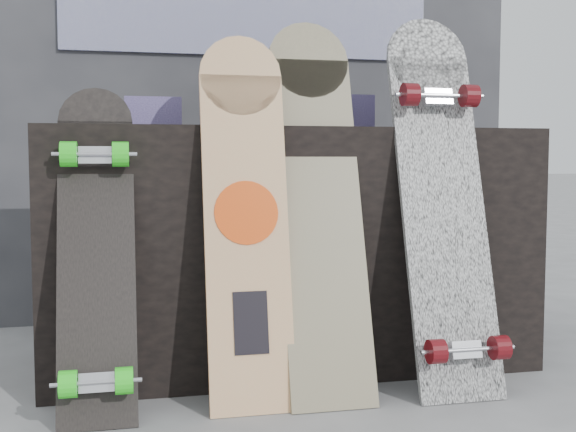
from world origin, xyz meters
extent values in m
plane|color=slate|center=(0.00, 0.00, 0.00)|extent=(60.00, 60.00, 0.00)
cube|color=black|center=(0.00, 0.50, 0.40)|extent=(1.60, 0.60, 0.80)
cube|color=#313035|center=(0.00, 1.35, 1.10)|extent=(2.40, 0.20, 2.20)
cube|color=#0E1051|center=(0.00, 1.24, 1.30)|extent=(1.60, 0.02, 0.30)
cube|color=navy|center=(-0.45, 0.51, 0.85)|extent=(0.18, 0.12, 0.10)
cube|color=navy|center=(0.23, 0.53, 0.86)|extent=(0.14, 0.14, 0.12)
cube|color=#D1B78C|center=(0.04, 0.68, 0.83)|extent=(0.22, 0.10, 0.06)
cube|color=#CCBE89|center=(-0.21, 0.11, 0.47)|extent=(0.24, 0.23, 0.95)
cylinder|color=#CCBE89|center=(-0.21, 0.21, 0.94)|extent=(0.24, 0.07, 0.24)
cylinder|color=#F44B0F|center=(-0.21, 0.11, 0.55)|extent=(0.18, 0.04, 0.18)
cube|color=black|center=(-0.21, 0.05, 0.25)|extent=(0.10, 0.04, 0.17)
cube|color=#C8B988|center=(0.02, 0.14, 0.50)|extent=(0.25, 0.33, 1.01)
cylinder|color=#C8B988|center=(0.02, 0.30, 1.01)|extent=(0.25, 0.09, 0.25)
cube|color=silver|center=(0.40, 0.12, 0.51)|extent=(0.27, 0.32, 1.03)
cylinder|color=silver|center=(0.40, 0.27, 1.02)|extent=(0.27, 0.09, 0.26)
cube|color=silver|center=(0.40, -0.03, 0.16)|extent=(0.09, 0.04, 0.06)
cylinder|color=#520B10|center=(0.30, -0.05, 0.16)|extent=(0.05, 0.07, 0.07)
cylinder|color=#520B10|center=(0.50, -0.05, 0.16)|extent=(0.04, 0.07, 0.07)
cube|color=silver|center=(0.40, 0.19, 0.89)|extent=(0.09, 0.04, 0.06)
cylinder|color=#520B10|center=(0.30, 0.17, 0.90)|extent=(0.05, 0.07, 0.07)
cylinder|color=#520B10|center=(0.50, 0.17, 0.90)|extent=(0.04, 0.07, 0.07)
cube|color=black|center=(-0.62, 0.12, 0.40)|extent=(0.21, 0.29, 0.81)
cylinder|color=black|center=(-0.62, 0.26, 0.81)|extent=(0.21, 0.08, 0.20)
cube|color=silver|center=(-0.62, -0.02, 0.13)|extent=(0.09, 0.04, 0.06)
cylinder|color=#29E520|center=(-0.69, -0.04, 0.13)|extent=(0.04, 0.07, 0.07)
cylinder|color=#29E520|center=(-0.55, -0.04, 0.13)|extent=(0.04, 0.07, 0.07)
cube|color=silver|center=(-0.62, 0.18, 0.71)|extent=(0.09, 0.04, 0.06)
cylinder|color=#29E520|center=(-0.69, 0.16, 0.71)|extent=(0.04, 0.07, 0.07)
cylinder|color=#29E520|center=(-0.55, 0.16, 0.71)|extent=(0.04, 0.07, 0.07)
camera|label=1|loc=(-0.54, -1.90, 0.70)|focal=45.00mm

